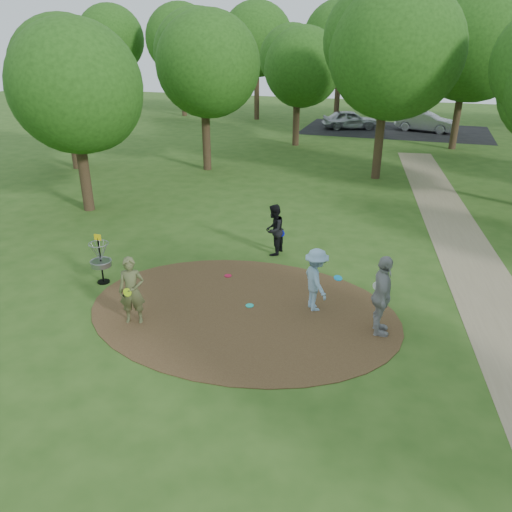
% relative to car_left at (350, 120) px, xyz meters
% --- Properties ---
extents(ground, '(100.00, 100.00, 0.00)m').
position_rel_car_left_xyz_m(ground, '(1.51, -29.55, -0.72)').
color(ground, '#2D5119').
rests_on(ground, ground).
extents(dirt_clearing, '(8.40, 8.40, 0.02)m').
position_rel_car_left_xyz_m(dirt_clearing, '(1.51, -29.55, -0.71)').
color(dirt_clearing, '#47301C').
rests_on(dirt_clearing, ground).
extents(footpath, '(7.55, 39.89, 0.01)m').
position_rel_car_left_xyz_m(footpath, '(8.01, -27.55, -0.71)').
color(footpath, '#8C7A5B').
rests_on(footpath, ground).
extents(parking_lot, '(14.00, 8.00, 0.01)m').
position_rel_car_left_xyz_m(parking_lot, '(3.51, 0.45, -0.71)').
color(parking_lot, black).
rests_on(parking_lot, ground).
extents(player_observer_with_disc, '(0.76, 0.63, 1.80)m').
position_rel_car_left_xyz_m(player_observer_with_disc, '(-0.92, -30.93, 0.18)').
color(player_observer_with_disc, brown).
rests_on(player_observer_with_disc, ground).
extents(player_throwing_with_disc, '(1.30, 1.29, 1.74)m').
position_rel_car_left_xyz_m(player_throwing_with_disc, '(3.33, -28.85, 0.15)').
color(player_throwing_with_disc, '#8BB0D0').
rests_on(player_throwing_with_disc, ground).
extents(player_walking_with_disc, '(0.74, 0.90, 1.73)m').
position_rel_car_left_xyz_m(player_walking_with_disc, '(1.24, -25.62, 0.15)').
color(player_walking_with_disc, black).
rests_on(player_walking_with_disc, ground).
extents(player_waiting_with_disc, '(0.69, 1.28, 2.07)m').
position_rel_car_left_xyz_m(player_waiting_with_disc, '(5.07, -29.53, 0.32)').
color(player_waiting_with_disc, '#98979A').
rests_on(player_waiting_with_disc, ground).
extents(disc_ground_cyan, '(0.22, 0.22, 0.02)m').
position_rel_car_left_xyz_m(disc_ground_cyan, '(1.63, -29.27, -0.69)').
color(disc_ground_cyan, '#18C6B4').
rests_on(disc_ground_cyan, dirt_clearing).
extents(disc_ground_red, '(0.22, 0.22, 0.02)m').
position_rel_car_left_xyz_m(disc_ground_red, '(0.40, -27.74, -0.69)').
color(disc_ground_red, '#C0133C').
rests_on(disc_ground_red, dirt_clearing).
extents(car_left, '(4.55, 3.07, 1.44)m').
position_rel_car_left_xyz_m(car_left, '(0.00, 0.00, 0.00)').
color(car_left, '#A9ACB1').
rests_on(car_left, ground).
extents(car_right, '(4.65, 2.46, 1.46)m').
position_rel_car_left_xyz_m(car_right, '(5.70, 0.57, 0.01)').
color(car_right, '#94949A').
rests_on(car_right, ground).
extents(disc_golf_basket, '(0.63, 0.63, 1.54)m').
position_rel_car_left_xyz_m(disc_golf_basket, '(-2.99, -29.25, 0.16)').
color(disc_golf_basket, black).
rests_on(disc_golf_basket, ground).
extents(tree_ring, '(36.77, 46.03, 9.90)m').
position_rel_car_left_xyz_m(tree_ring, '(3.67, -18.95, 4.61)').
color(tree_ring, '#332316').
rests_on(tree_ring, ground).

